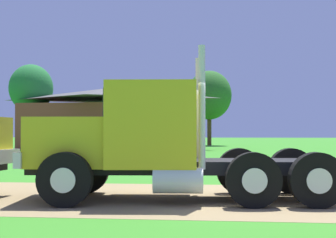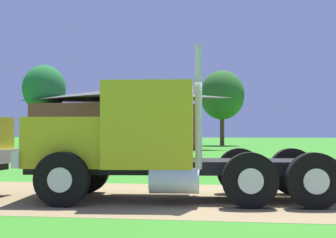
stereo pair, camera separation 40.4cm
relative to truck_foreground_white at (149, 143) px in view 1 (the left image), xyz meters
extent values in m
plane|color=#388925|center=(1.87, 0.36, -1.25)|extent=(200.00, 200.00, 0.00)
cube|color=#977F55|center=(1.87, 0.36, -1.24)|extent=(120.00, 5.56, 0.01)
cube|color=black|center=(0.91, 0.09, -0.50)|extent=(7.04, 2.10, 0.28)
cube|color=gold|center=(-1.70, -0.13, 0.03)|extent=(1.87, 2.11, 1.07)
cube|color=silver|center=(-2.59, -0.21, -0.32)|extent=(0.35, 2.16, 0.32)
cube|color=gold|center=(0.08, 0.02, 0.40)|extent=(2.05, 2.40, 1.81)
cube|color=#2D3D4C|center=(-0.87, -0.06, 0.76)|extent=(0.20, 1.87, 0.80)
cylinder|color=silver|center=(1.20, -0.77, 0.76)|extent=(0.14, 0.14, 2.53)
cylinder|color=silver|center=(1.04, 1.00, 0.76)|extent=(0.14, 0.14, 2.53)
cylinder|color=silver|center=(0.72, -0.91, -0.72)|extent=(1.04, 0.60, 0.52)
cylinder|color=black|center=(-1.51, -1.24, -0.69)|extent=(1.12, 0.39, 1.10)
cylinder|color=silver|center=(-1.50, -1.40, -0.69)|extent=(0.50, 0.08, 0.50)
cylinder|color=black|center=(-1.71, 0.99, -0.69)|extent=(1.12, 0.39, 1.10)
cylinder|color=silver|center=(-1.72, 1.15, -0.69)|extent=(0.50, 0.08, 0.50)
cylinder|color=black|center=(3.46, -0.81, -0.69)|extent=(1.12, 0.39, 1.10)
cylinder|color=silver|center=(3.48, -0.97, -0.69)|extent=(0.50, 0.08, 0.50)
cylinder|color=black|center=(3.27, 1.43, -0.69)|extent=(1.12, 0.39, 1.10)
cylinder|color=silver|center=(3.25, 1.59, -0.69)|extent=(0.50, 0.08, 0.50)
cylinder|color=black|center=(2.22, -0.92, -0.69)|extent=(1.12, 0.39, 1.10)
cylinder|color=silver|center=(2.23, -1.08, -0.69)|extent=(0.50, 0.08, 0.50)
cylinder|color=black|center=(2.02, 1.32, -0.69)|extent=(1.12, 0.39, 1.10)
cylinder|color=silver|center=(2.01, 1.48, -0.69)|extent=(0.50, 0.08, 0.50)
cube|color=brown|center=(-7.82, 29.60, 0.60)|extent=(13.21, 8.72, 3.70)
pyramid|color=#4C4C4C|center=(-7.82, 29.60, 3.40)|extent=(13.87, 9.16, 0.95)
cube|color=black|center=(-9.97, 25.69, -0.15)|extent=(1.80, 0.17, 2.20)
cylinder|color=#513823|center=(-14.91, 30.41, 0.62)|extent=(0.44, 0.44, 3.73)
ellipsoid|color=#247232|center=(-14.91, 30.41, 4.00)|extent=(3.79, 3.79, 4.16)
cylinder|color=#513823|center=(0.36, 40.35, 0.45)|extent=(0.44, 0.44, 3.39)
ellipsoid|color=#2B6424|center=(0.36, 40.35, 3.99)|extent=(4.63, 4.63, 5.09)
camera|label=1|loc=(1.59, -10.76, 0.28)|focal=52.50mm
camera|label=2|loc=(1.99, -10.71, 0.28)|focal=52.50mm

